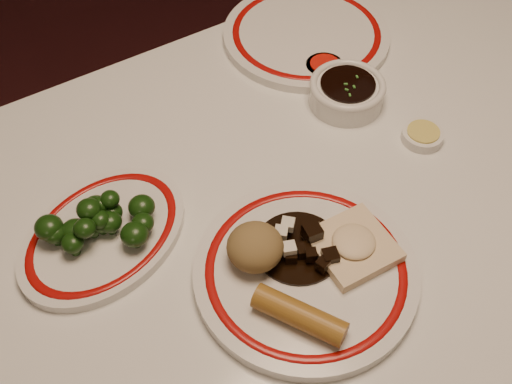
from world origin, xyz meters
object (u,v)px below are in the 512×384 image
object	(u,v)px
dining_table	(333,238)
soy_bowl	(347,93)
broccoli_plate	(103,234)
main_plate	(306,272)
fried_wonton	(353,245)
spring_roll	(299,315)
stirfry_heap	(299,245)
broccoli_pile	(98,221)
rice_mound	(255,247)

from	to	relation	value
dining_table	soy_bowl	world-z (taller)	soy_bowl
broccoli_plate	main_plate	bearing A→B (deg)	-44.89
main_plate	fried_wonton	bearing A→B (deg)	-6.88
spring_roll	soy_bowl	size ratio (longest dim) A/B	0.98
dining_table	fried_wonton	distance (m)	0.15
dining_table	main_plate	bearing A→B (deg)	-145.73
stirfry_heap	dining_table	bearing A→B (deg)	24.37
broccoli_pile	dining_table	bearing A→B (deg)	-21.22
stirfry_heap	broccoli_plate	world-z (taller)	stirfry_heap
rice_mound	stirfry_heap	bearing A→B (deg)	-18.11
dining_table	broccoli_plate	world-z (taller)	broccoli_plate
broccoli_pile	soy_bowl	size ratio (longest dim) A/B	1.30
dining_table	spring_roll	distance (m)	0.24
dining_table	spring_roll	bearing A→B (deg)	-140.74
stirfry_heap	broccoli_pile	bearing A→B (deg)	141.22
stirfry_heap	fried_wonton	bearing A→B (deg)	-33.08
fried_wonton	broccoli_pile	distance (m)	0.34
main_plate	fried_wonton	distance (m)	0.07
dining_table	main_plate	size ratio (longest dim) A/B	3.29
fried_wonton	stirfry_heap	world-z (taller)	stirfry_heap
broccoli_plate	soy_bowl	world-z (taller)	soy_bowl
main_plate	dining_table	bearing A→B (deg)	34.27
stirfry_heap	rice_mound	bearing A→B (deg)	161.89
main_plate	stirfry_heap	bearing A→B (deg)	72.11
fried_wonton	soy_bowl	xyz separation A→B (m)	(0.18, 0.24, -0.01)
dining_table	broccoli_pile	distance (m)	0.36
dining_table	soy_bowl	distance (m)	0.24
dining_table	main_plate	distance (m)	0.17
main_plate	spring_roll	xyz separation A→B (m)	(-0.05, -0.06, 0.02)
main_plate	soy_bowl	xyz separation A→B (m)	(0.25, 0.24, 0.01)
fried_wonton	broccoli_plate	size ratio (longest dim) A/B	0.34
broccoli_plate	dining_table	bearing A→B (deg)	-21.12
rice_mound	main_plate	bearing A→B (deg)	-46.17
rice_mound	spring_roll	xyz separation A→B (m)	(-0.00, -0.10, -0.01)
soy_bowl	rice_mound	bearing A→B (deg)	-147.37
broccoli_pile	spring_roll	bearing A→B (deg)	-59.70
rice_mound	broccoli_plate	world-z (taller)	rice_mound
stirfry_heap	broccoli_plate	distance (m)	0.27
main_plate	broccoli_pile	world-z (taller)	broccoli_pile
fried_wonton	stirfry_heap	xyz separation A→B (m)	(-0.06, 0.04, -0.00)
fried_wonton	broccoli_pile	world-z (taller)	broccoli_pile
stirfry_heap	soy_bowl	size ratio (longest dim) A/B	0.99
spring_roll	dining_table	bearing A→B (deg)	9.47
fried_wonton	dining_table	bearing A→B (deg)	62.68
rice_mound	soy_bowl	xyz separation A→B (m)	(0.29, 0.19, -0.02)
fried_wonton	soy_bowl	distance (m)	0.30
fried_wonton	stirfry_heap	size ratio (longest dim) A/B	0.87
dining_table	rice_mound	size ratio (longest dim) A/B	16.33
main_plate	rice_mound	bearing A→B (deg)	133.83
rice_mound	broccoli_plate	distance (m)	0.21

